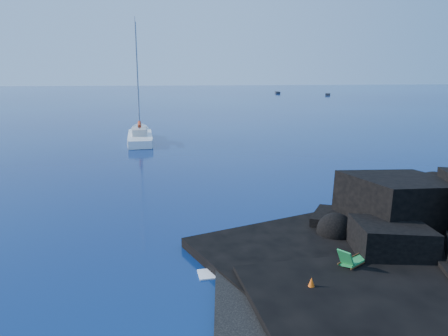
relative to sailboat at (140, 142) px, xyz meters
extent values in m
plane|color=#030937|center=(5.09, -36.25, 0.00)|extent=(400.00, 400.00, 0.00)
cube|color=black|center=(9.59, -35.75, 0.00)|extent=(9.08, 6.86, 0.70)
cube|color=white|center=(11.85, -36.52, 0.38)|extent=(2.16, 1.39, 0.05)
cone|color=#FF5B0D|center=(8.74, -36.07, 0.66)|extent=(0.49, 0.49, 0.63)
cube|color=#232327|center=(37.82, 93.67, 0.00)|extent=(1.88, 4.55, 0.59)
cube|color=black|center=(51.09, 82.46, 0.00)|extent=(2.79, 4.40, 0.56)
camera|label=1|loc=(4.09, -49.82, 8.21)|focal=35.00mm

